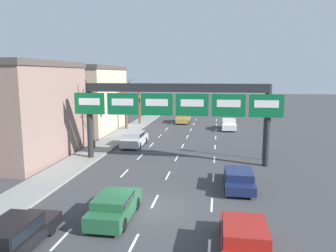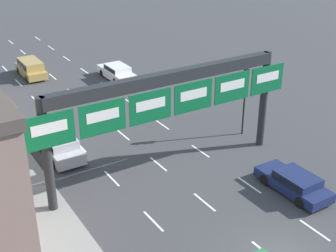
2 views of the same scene
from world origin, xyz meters
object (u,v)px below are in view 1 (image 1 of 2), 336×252
(tree_bare_furthest, at_px, (139,105))
(car_navy, at_px, (239,178))
(car_black, at_px, (14,235))
(tree_bare_third, at_px, (93,115))
(sign_gantry, at_px, (175,101))
(tree_bare_closest, at_px, (126,105))
(suv_gold, at_px, (183,117))
(car_silver, at_px, (134,138))
(car_white, at_px, (229,124))
(car_red, at_px, (244,237))
(traffic_light_near_gantry, at_px, (264,120))
(car_green, at_px, (115,206))

(tree_bare_furthest, bearing_deg, car_navy, -63.17)
(car_black, height_order, tree_bare_third, tree_bare_third)
(sign_gantry, xyz_separation_m, tree_bare_closest, (-8.56, 15.23, -1.86))
(car_black, xyz_separation_m, suv_gold, (3.07, 37.46, 0.16))
(sign_gantry, bearing_deg, car_silver, 131.29)
(car_navy, bearing_deg, tree_bare_closest, 123.11)
(tree_bare_closest, height_order, tree_bare_furthest, tree_bare_closest)
(car_white, xyz_separation_m, tree_bare_third, (-13.48, -13.75, 2.66))
(suv_gold, bearing_deg, tree_bare_closest, -133.27)
(car_red, height_order, tree_bare_third, tree_bare_third)
(car_white, distance_m, car_red, 30.97)
(car_black, distance_m, suv_gold, 37.59)
(car_navy, bearing_deg, sign_gantry, 132.01)
(car_white, height_order, car_silver, car_silver)
(suv_gold, bearing_deg, car_white, -37.86)
(car_silver, distance_m, suv_gold, 17.25)
(traffic_light_near_gantry, bearing_deg, car_silver, 163.50)
(traffic_light_near_gantry, bearing_deg, tree_bare_furthest, 130.48)
(car_silver, bearing_deg, sign_gantry, -48.71)
(sign_gantry, distance_m, suv_gold, 23.01)
(tree_bare_third, bearing_deg, car_black, -78.53)
(car_navy, relative_size, traffic_light_near_gantry, 0.95)
(car_black, relative_size, car_red, 1.08)
(sign_gantry, relative_size, car_silver, 3.70)
(car_black, relative_size, tree_bare_closest, 0.73)
(car_silver, bearing_deg, car_green, -78.72)
(car_black, xyz_separation_m, tree_bare_third, (-3.76, 18.54, 2.68))
(car_white, bearing_deg, tree_bare_closest, -170.96)
(suv_gold, bearing_deg, traffic_light_near_gantry, -66.16)
(traffic_light_near_gantry, distance_m, tree_bare_furthest, 23.61)
(car_black, bearing_deg, traffic_light_near_gantry, 54.18)
(car_red, height_order, traffic_light_near_gantry, traffic_light_near_gantry)
(sign_gantry, relative_size, car_navy, 3.67)
(car_navy, bearing_deg, car_black, -135.95)
(car_green, bearing_deg, car_white, 77.12)
(car_red, xyz_separation_m, car_silver, (-9.66, 19.20, 0.07))
(car_black, xyz_separation_m, car_green, (3.17, 3.66, -0.02))
(car_red, bearing_deg, sign_gantry, 109.17)
(car_green, bearing_deg, tree_bare_third, 114.98)
(traffic_light_near_gantry, relative_size, tree_bare_closest, 0.75)
(sign_gantry, height_order, traffic_light_near_gantry, sign_gantry)
(tree_bare_closest, xyz_separation_m, tree_bare_furthest, (0.67, 4.68, -0.37))
(car_white, relative_size, tree_bare_third, 0.73)
(car_silver, distance_m, traffic_light_near_gantry, 13.18)
(car_green, distance_m, tree_bare_closest, 27.51)
(car_black, bearing_deg, car_navy, 44.05)
(car_black, bearing_deg, tree_bare_third, 101.47)
(tree_bare_furthest, bearing_deg, suv_gold, 23.04)
(tree_bare_closest, relative_size, tree_bare_furthest, 1.19)
(sign_gantry, distance_m, car_silver, 8.66)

